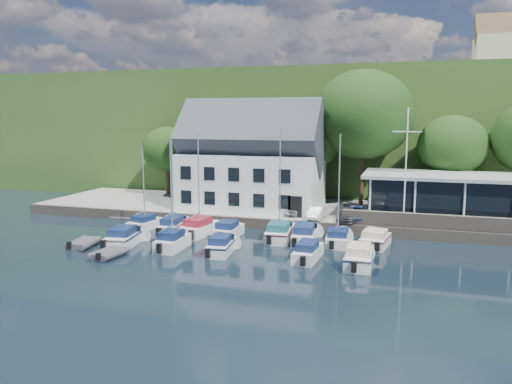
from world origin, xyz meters
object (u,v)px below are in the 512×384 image
boat_r1_3 (228,229)px  harbor_building (252,165)px  car_blue (356,212)px  boat_r2_1 (171,190)px  boat_r1_7 (375,238)px  flagpole (406,167)px  dinghy_1 (108,253)px  car_dgrey (348,214)px  boat_r1_5 (305,233)px  boat_r1_1 (173,183)px  car_white (317,212)px  club_pavilion (437,196)px  boat_r1_4 (280,185)px  dinghy_0 (84,242)px  boat_r1_2 (199,181)px  boat_r2_3 (308,250)px  boat_r1_0 (144,184)px  boat_r2_4 (359,255)px  car_silver (295,209)px  boat_r2_0 (124,236)px  boat_r2_2 (221,244)px  boat_r1_6 (339,194)px

boat_r1_3 → harbor_building: bearing=95.6°
car_blue → boat_r2_1: (-12.97, -10.90, 3.04)m
harbor_building → boat_r1_7: (13.11, -8.69, -4.65)m
flagpole → boat_r1_7: flagpole is taller
boat_r1_3 → dinghy_1: size_ratio=1.74×
car_dgrey → boat_r1_5: size_ratio=0.58×
boat_r1_1 → boat_r1_5: boat_r1_1 is taller
car_white → flagpole: (7.64, -0.61, 4.44)m
car_dgrey → harbor_building: bearing=160.1°
car_blue → harbor_building: bearing=153.2°
club_pavilion → boat_r1_4: (-12.73, -8.28, 1.61)m
boat_r2_1 → dinghy_0: 8.48m
boat_r1_2 → boat_r2_3: size_ratio=1.64×
car_white → boat_r1_1: boat_r1_1 is taller
boat_r1_0 → dinghy_1: size_ratio=2.71×
boat_r1_3 → boat_r2_4: bearing=-23.0°
boat_r1_7 → boat_r1_3: bearing=-169.9°
car_blue → flagpole: bearing=-27.1°
car_silver → dinghy_0: size_ratio=1.08×
boat_r1_5 → dinghy_0: size_ratio=2.19×
boat_r1_3 → flagpole: bearing=18.2°
car_dgrey → dinghy_1: (-15.78, -13.70, -1.22)m
car_silver → boat_r2_0: car_silver is taller
boat_r1_2 → boat_r2_4: size_ratio=1.53×
boat_r2_2 → boat_r2_3: boat_r2_2 is taller
boat_r1_6 → dinghy_1: bearing=-156.2°
boat_r1_5 → dinghy_0: (-16.54, -6.69, -0.39)m
boat_r1_0 → boat_r1_7: bearing=9.2°
boat_r2_1 → dinghy_1: size_ratio=3.08×
dinghy_0 → boat_r1_6: bearing=10.0°
boat_r1_6 → boat_r2_4: bearing=-71.6°
car_silver → car_dgrey: 5.32m
boat_r2_0 → boat_r2_2: (8.34, 0.10, -0.05)m
boat_r2_1 → boat_r1_1: bearing=113.6°
boat_r1_1 → boat_r2_1: boat_r2_1 is taller
boat_r1_5 → boat_r2_0: (-13.69, -5.32, 0.00)m
car_blue → boat_r2_4: size_ratio=0.62×
boat_r2_2 → boat_r1_3: bearing=98.0°
boat_r1_3 → boat_r1_6: (9.39, 0.02, 3.43)m
flagpole → boat_r2_4: (-2.78, -9.63, -5.24)m
car_silver → boat_r1_6: bearing=-50.1°
car_white → boat_r1_2: bearing=-146.6°
boat_r1_3 → boat_r2_3: 9.23m
club_pavilion → boat_r2_3: club_pavilion is taller
boat_r1_7 → boat_r2_2: (-11.02, -5.40, 0.00)m
harbor_building → boat_r2_4: harbor_building is taller
boat_r2_2 → car_white: bearing=55.4°
boat_r1_3 → boat_r1_4: (4.48, 0.32, 3.95)m
boat_r1_0 → boat_r1_7: (20.69, -0.14, -3.45)m
car_dgrey → boat_r1_5: (-2.88, -4.95, -0.82)m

